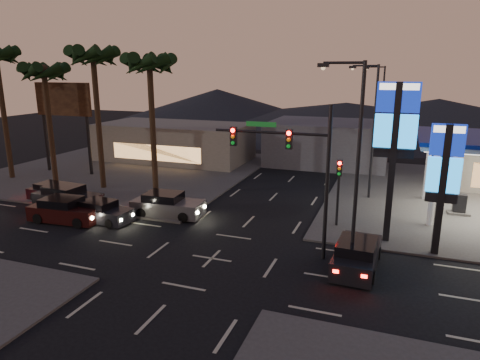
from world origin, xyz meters
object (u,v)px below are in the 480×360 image
at_px(car_lane_a_mid, 66,210).
at_px(suv_station, 357,255).
at_px(pylon_sign_short, 444,170).
at_px(car_lane_b_front, 167,205).
at_px(car_lane_b_mid, 67,198).
at_px(pylon_sign_tall, 395,131).
at_px(car_lane_b_rear, 54,193).
at_px(car_lane_a_front, 101,212).
at_px(traffic_signal_mast, 294,159).

distance_m(car_lane_a_mid, suv_station, 18.49).
height_order(pylon_sign_short, suv_station, pylon_sign_short).
xyz_separation_m(car_lane_b_front, suv_station, (12.80, -3.83, -0.03)).
bearing_deg(car_lane_b_mid, pylon_sign_short, 0.55).
bearing_deg(car_lane_b_front, car_lane_b_mid, -172.58).
xyz_separation_m(pylon_sign_tall, suv_station, (-1.28, -4.09, -5.68)).
distance_m(pylon_sign_short, car_lane_b_mid, 24.39).
xyz_separation_m(car_lane_a_mid, car_lane_b_front, (5.69, 3.21, 0.01)).
distance_m(pylon_sign_tall, pylon_sign_short, 3.20).
xyz_separation_m(car_lane_b_mid, car_lane_b_rear, (-2.19, 1.05, -0.13)).
bearing_deg(car_lane_a_front, suv_station, -4.99).
relative_size(car_lane_a_front, suv_station, 0.92).
xyz_separation_m(car_lane_a_front, car_lane_b_front, (3.50, 2.41, 0.10)).
bearing_deg(car_lane_b_rear, pylon_sign_tall, 0.43).
height_order(pylon_sign_short, car_lane_b_rear, pylon_sign_short).
xyz_separation_m(pylon_sign_tall, car_lane_a_front, (-17.57, -2.66, -5.76)).
relative_size(pylon_sign_short, car_lane_a_mid, 1.42).
xyz_separation_m(car_lane_b_rear, suv_station, (22.50, -3.91, 0.08)).
xyz_separation_m(pylon_sign_tall, car_lane_b_rear, (-23.77, -0.18, -5.76)).
relative_size(pylon_sign_tall, traffic_signal_mast, 1.12).
bearing_deg(pylon_sign_tall, car_lane_b_rear, -179.57).
bearing_deg(suv_station, car_lane_b_front, 163.33).
bearing_deg(car_lane_a_mid, car_lane_b_front, 29.47).
height_order(traffic_signal_mast, car_lane_b_front, traffic_signal_mast).
bearing_deg(car_lane_b_mid, car_lane_b_rear, 154.38).
height_order(car_lane_a_front, car_lane_b_front, car_lane_b_front).
bearing_deg(car_lane_b_front, traffic_signal_mast, -19.25).
xyz_separation_m(traffic_signal_mast, car_lane_b_rear, (-19.03, 3.33, -4.59)).
relative_size(traffic_signal_mast, suv_station, 1.70).
xyz_separation_m(pylon_sign_short, car_lane_a_mid, (-22.26, -2.47, -3.93)).
bearing_deg(car_lane_b_rear, suv_station, -9.85).
relative_size(car_lane_a_mid, suv_station, 1.04).
distance_m(car_lane_a_mid, car_lane_b_rear, 5.19).
height_order(traffic_signal_mast, car_lane_a_front, traffic_signal_mast).
xyz_separation_m(pylon_sign_short, traffic_signal_mast, (-7.24, -2.51, 0.57)).
relative_size(traffic_signal_mast, car_lane_b_mid, 1.55).
xyz_separation_m(pylon_sign_tall, car_lane_b_front, (-14.07, -0.25, -5.65)).
bearing_deg(pylon_sign_tall, car_lane_b_mid, -176.74).
xyz_separation_m(car_lane_a_mid, car_lane_b_rear, (-4.01, 3.29, -0.09)).
bearing_deg(car_lane_a_mid, pylon_sign_tall, 9.95).
distance_m(car_lane_b_front, car_lane_b_rear, 9.70).
height_order(car_lane_b_mid, suv_station, car_lane_b_mid).
height_order(car_lane_a_front, car_lane_a_mid, car_lane_a_mid).
height_order(car_lane_b_front, suv_station, car_lane_b_front).
bearing_deg(traffic_signal_mast, suv_station, -9.39).
xyz_separation_m(pylon_sign_short, car_lane_b_rear, (-26.27, 0.82, -4.02)).
bearing_deg(car_lane_a_front, pylon_sign_tall, 8.61).
relative_size(car_lane_a_mid, car_lane_b_front, 0.99).
bearing_deg(traffic_signal_mast, pylon_sign_short, 19.13).
bearing_deg(car_lane_a_front, car_lane_a_mid, -159.81).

